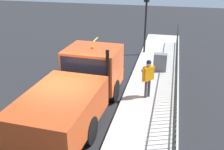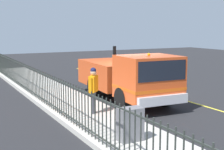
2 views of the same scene
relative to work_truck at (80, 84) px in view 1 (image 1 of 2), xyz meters
The scene contains 9 objects.
ground_plane 1.48m from the work_truck, 123.69° to the right, with size 57.37×57.37×0.00m, color #232326.
sidewalk_slab 2.97m from the work_truck, 14.52° to the right, with size 2.42×26.08×0.17m, color #B7B2A8.
lane_marking 2.82m from the work_truck, 164.28° to the right, with size 0.12×23.47×0.01m, color yellow.
work_truck is the anchor object (origin of this frame).
worker_standing 2.94m from the work_truck, 31.69° to the left, with size 0.49×0.50×1.72m.
iron_fence 3.76m from the work_truck, 10.62° to the right, with size 0.04×22.20×1.36m.
traffic_light_near 8.09m from the work_truck, 77.95° to the left, with size 0.33×0.25×4.03m.
utility_cabinet 5.56m from the work_truck, 59.12° to the left, with size 0.69×0.42×0.95m, color slate.
traffic_cone 2.78m from the work_truck, 139.93° to the right, with size 0.40×0.40×0.58m, color orange.
Camera 1 is at (3.82, -8.27, 5.72)m, focal length 43.01 mm.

